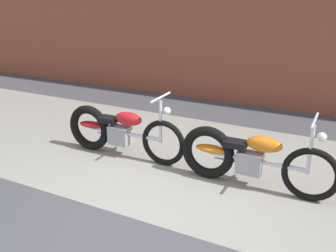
# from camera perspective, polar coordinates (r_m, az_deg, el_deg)

# --- Properties ---
(ground_plane) EXTENTS (80.00, 80.00, 0.00)m
(ground_plane) POSITION_cam_1_polar(r_m,az_deg,el_deg) (4.25, -5.73, -13.97)
(ground_plane) COLOR #47474C
(sidewalk_slab) EXTENTS (36.00, 3.50, 0.01)m
(sidewalk_slab) POSITION_cam_1_polar(r_m,az_deg,el_deg) (5.60, 3.97, -5.09)
(sidewalk_slab) COLOR gray
(sidewalk_slab) RESTS_ON ground
(motorcycle_red) EXTENTS (2.01, 0.58, 1.03)m
(motorcycle_red) POSITION_cam_1_polar(r_m,az_deg,el_deg) (5.65, -8.08, -0.70)
(motorcycle_red) COLOR black
(motorcycle_red) RESTS_ON ground
(motorcycle_orange) EXTENTS (2.01, 0.58, 1.03)m
(motorcycle_orange) POSITION_cam_1_polar(r_m,az_deg,el_deg) (4.79, 11.67, -4.74)
(motorcycle_orange) COLOR black
(motorcycle_orange) RESTS_ON ground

